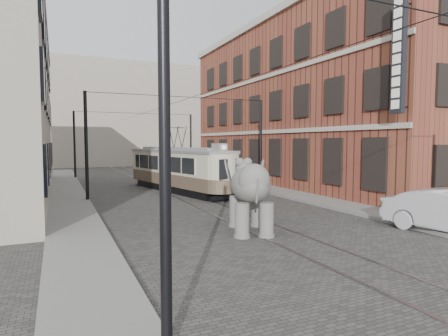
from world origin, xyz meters
name	(u,v)px	position (x,y,z in m)	size (l,w,h in m)	color
ground	(227,213)	(0.00, 0.00, 0.00)	(120.00, 120.00, 0.00)	#464340
tram_rails	(227,213)	(0.00, 0.00, 0.01)	(1.54, 80.00, 0.02)	slate
sidewalk_right	(330,203)	(6.00, 0.00, 0.07)	(2.00, 60.00, 0.15)	slate
sidewalk_left	(75,224)	(-6.50, 0.00, 0.07)	(2.00, 60.00, 0.15)	slate
brick_building	(306,107)	(11.00, 9.00, 6.00)	(8.00, 26.00, 12.00)	brown
distant_block	(110,116)	(0.00, 40.00, 7.00)	(28.00, 10.00, 14.00)	gray
catenary	(187,147)	(-0.20, 5.00, 3.00)	(11.00, 30.20, 6.00)	black
tram	(178,159)	(0.27, 8.36, 2.13)	(2.21, 10.72, 4.25)	beige
elephant	(250,195)	(-0.68, -3.55, 1.33)	(2.39, 4.34, 2.66)	slate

